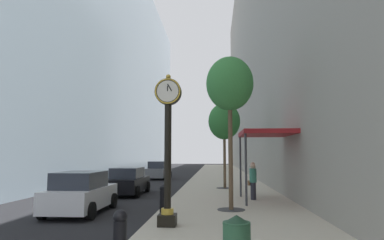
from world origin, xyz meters
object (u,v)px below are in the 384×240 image
object	(u,v)px
car_white_far	(81,193)
bollard_third	(163,199)
street_tree_near	(230,85)
street_clock	(168,141)
street_tree_mid_near	(224,122)
car_black_mid	(128,181)
bollard_nearest	(120,236)
pedestrian_by_clock	(253,178)
pedestrian_walking	(253,180)
car_grey_near	(159,170)

from	to	relation	value
car_white_far	bollard_third	bearing A→B (deg)	-12.74
bollard_third	street_tree_near	world-z (taller)	street_tree_near
street_clock	street_tree_near	distance (m)	4.49
street_tree_mid_near	car_black_mid	xyz separation A→B (m)	(-5.69, -2.84, -3.72)
bollard_nearest	pedestrian_by_clock	distance (m)	12.08
pedestrian_walking	car_grey_near	size ratio (longest dim) A/B	0.39
street_tree_mid_near	car_black_mid	world-z (taller)	street_tree_mid_near
street_clock	pedestrian_walking	xyz separation A→B (m)	(3.32, 6.28, -1.68)
bollard_nearest	bollard_third	size ratio (longest dim) A/B	1.00
pedestrian_walking	car_grey_near	xyz separation A→B (m)	(-7.26, 15.53, -0.25)
street_tree_mid_near	pedestrian_walking	xyz separation A→B (m)	(1.22, -5.57, -3.42)
car_grey_near	car_black_mid	size ratio (longest dim) A/B	1.06
car_grey_near	car_black_mid	distance (m)	12.80
street_tree_near	street_tree_mid_near	xyz separation A→B (m)	(0.00, 8.70, -0.67)
car_black_mid	bollard_third	bearing A→B (deg)	-65.84
street_clock	bollard_nearest	size ratio (longest dim) A/B	4.41
bollard_third	pedestrian_by_clock	world-z (taller)	pedestrian_by_clock
street_tree_near	car_white_far	xyz separation A→B (m)	(-5.95, -0.41, -4.36)
bollard_nearest	car_white_far	distance (m)	7.32
bollard_third	car_white_far	distance (m)	3.51
street_tree_mid_near	car_white_far	bearing A→B (deg)	-123.16
bollard_third	car_grey_near	xyz separation A→B (m)	(-3.51, 19.84, 0.11)
street_tree_mid_near	pedestrian_by_clock	size ratio (longest dim) A/B	3.15
street_clock	bollard_nearest	world-z (taller)	street_clock
street_tree_mid_near	car_grey_near	bearing A→B (deg)	121.27
pedestrian_by_clock	car_black_mid	distance (m)	7.18
street_tree_near	car_grey_near	size ratio (longest dim) A/B	1.38
pedestrian_walking	street_tree_near	bearing A→B (deg)	-111.24
street_clock	car_black_mid	bearing A→B (deg)	111.70
bollard_nearest	street_tree_mid_near	bearing A→B (deg)	80.78
street_tree_mid_near	car_grey_near	distance (m)	12.21
pedestrian_walking	car_white_far	world-z (taller)	pedestrian_walking
pedestrian_walking	pedestrian_by_clock	bearing A→B (deg)	83.88
street_tree_mid_near	pedestrian_walking	size ratio (longest dim) A/B	3.20
bollard_third	bollard_nearest	bearing A→B (deg)	-90.00
car_grey_near	bollard_nearest	bearing A→B (deg)	-82.16
bollard_third	pedestrian_walking	xyz separation A→B (m)	(3.75, 4.31, 0.36)
street_clock	street_tree_mid_near	distance (m)	12.16
street_tree_near	car_grey_near	bearing A→B (deg)	107.95
street_tree_mid_near	bollard_nearest	bearing A→B (deg)	-99.22
street_clock	bollard_third	xyz separation A→B (m)	(-0.43, 1.97, -2.04)
car_grey_near	car_white_far	xyz separation A→B (m)	(0.09, -19.06, -0.02)
pedestrian_walking	car_grey_near	bearing A→B (deg)	115.06
pedestrian_walking	car_black_mid	xyz separation A→B (m)	(-6.90, 2.73, -0.30)
pedestrian_by_clock	car_white_far	xyz separation A→B (m)	(-7.32, -4.96, -0.29)
pedestrian_walking	car_black_mid	bearing A→B (deg)	158.45
pedestrian_by_clock	street_tree_near	bearing A→B (deg)	-106.74
pedestrian_by_clock	car_grey_near	bearing A→B (deg)	117.73
pedestrian_walking	pedestrian_by_clock	size ratio (longest dim) A/B	0.99
street_clock	pedestrian_by_clock	bearing A→B (deg)	65.74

